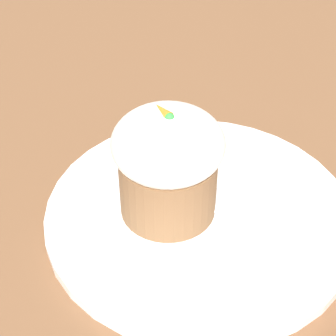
{
  "coord_description": "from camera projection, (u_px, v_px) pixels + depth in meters",
  "views": [
    {
      "loc": [
        -0.28,
        0.19,
        0.33
      ],
      "look_at": [
        0.01,
        0.02,
        0.05
      ],
      "focal_mm": 60.0,
      "sensor_mm": 36.0,
      "label": 1
    }
  ],
  "objects": [
    {
      "name": "ground_plane",
      "position": [
        199.0,
        218.0,
        0.47
      ],
      "size": [
        4.0,
        4.0,
        0.0
      ],
      "primitive_type": "plane",
      "color": "brown"
    },
    {
      "name": "dessert_plate",
      "position": [
        199.0,
        213.0,
        0.47
      ],
      "size": [
        0.26,
        0.26,
        0.01
      ],
      "color": "white",
      "rests_on": "ground_plane"
    },
    {
      "name": "carrot_cake",
      "position": [
        168.0,
        162.0,
        0.43
      ],
      "size": [
        0.09,
        0.09,
        0.1
      ],
      "color": "brown",
      "rests_on": "dessert_plate"
    },
    {
      "name": "spoon",
      "position": [
        229.0,
        202.0,
        0.47
      ],
      "size": [
        0.08,
        0.09,
        0.01
      ],
      "color": "silver",
      "rests_on": "dessert_plate"
    }
  ]
}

